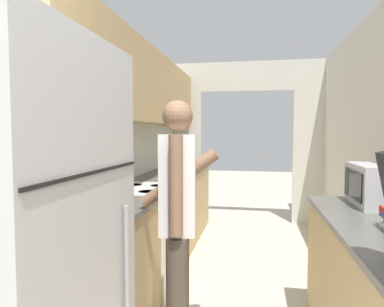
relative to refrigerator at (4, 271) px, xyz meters
name	(u,v)px	position (x,y,z in m)	size (l,w,h in m)	color
wall_left	(110,118)	(-0.32, 1.70, 0.65)	(0.38, 7.30, 2.50)	silver
wall_far_with_doorway	(246,131)	(0.79, 4.31, 0.54)	(2.73, 0.06, 2.50)	silver
counter_left	(160,220)	(-0.07, 2.41, -0.42)	(0.62, 3.73, 0.91)	tan
refrigerator	(4,271)	(0.00, 0.00, 0.00)	(0.78, 0.82, 1.75)	#B7B7BC
range_oven	(141,237)	(-0.07, 1.76, -0.42)	(0.66, 0.73, 1.05)	white
person	(178,224)	(0.48, 0.86, -0.03)	(0.52, 0.41, 1.59)	#4C4238
microwave	(380,185)	(1.77, 1.34, 0.17)	(0.35, 0.48, 0.28)	#B7B7BC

